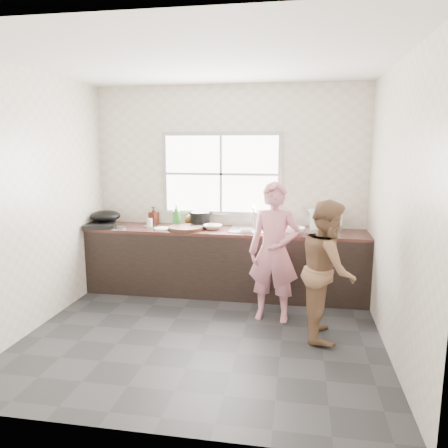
% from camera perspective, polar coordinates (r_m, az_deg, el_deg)
% --- Properties ---
extents(floor, '(3.60, 3.20, 0.01)m').
position_cam_1_polar(floor, '(4.67, -2.66, -14.26)').
color(floor, '#272729').
rests_on(floor, ground).
extents(ceiling, '(3.60, 3.20, 0.01)m').
position_cam_1_polar(ceiling, '(4.31, -2.98, 20.57)').
color(ceiling, silver).
rests_on(ceiling, wall_back).
extents(wall_back, '(3.60, 0.01, 2.70)m').
position_cam_1_polar(wall_back, '(5.85, 0.64, 4.59)').
color(wall_back, beige).
rests_on(wall_back, ground).
extents(wall_left, '(0.01, 3.20, 2.70)m').
position_cam_1_polar(wall_left, '(5.00, -23.46, 2.73)').
color(wall_left, beige).
rests_on(wall_left, ground).
extents(wall_right, '(0.01, 3.20, 2.70)m').
position_cam_1_polar(wall_right, '(4.27, 21.55, 1.69)').
color(wall_right, beige).
rests_on(wall_right, ground).
extents(wall_front, '(3.60, 0.01, 2.70)m').
position_cam_1_polar(wall_front, '(2.77, -10.11, -2.15)').
color(wall_front, beige).
rests_on(wall_front, ground).
extents(cabinet, '(3.60, 0.62, 0.82)m').
position_cam_1_polar(cabinet, '(5.72, 0.11, -5.14)').
color(cabinet, black).
rests_on(cabinet, floor).
extents(countertop, '(3.60, 0.64, 0.04)m').
position_cam_1_polar(countertop, '(5.62, 0.11, -0.91)').
color(countertop, '#391C17').
rests_on(countertop, cabinet).
extents(sink, '(0.55, 0.45, 0.02)m').
position_cam_1_polar(sink, '(5.57, 3.67, -0.78)').
color(sink, silver).
rests_on(sink, countertop).
extents(faucet, '(0.02, 0.02, 0.30)m').
position_cam_1_polar(faucet, '(5.74, 3.90, 1.03)').
color(faucet, silver).
rests_on(faucet, countertop).
extents(window_frame, '(1.60, 0.05, 1.10)m').
position_cam_1_polar(window_frame, '(5.84, -0.35, 6.55)').
color(window_frame, '#9EA0A5').
rests_on(window_frame, wall_back).
extents(window_glazing, '(1.50, 0.01, 1.00)m').
position_cam_1_polar(window_glazing, '(5.81, -0.40, 6.53)').
color(window_glazing, white).
rests_on(window_glazing, window_frame).
extents(woman, '(0.57, 0.41, 1.45)m').
position_cam_1_polar(woman, '(4.84, 6.54, -4.26)').
color(woman, pink).
rests_on(woman, floor).
extents(person_side, '(0.55, 0.70, 1.41)m').
position_cam_1_polar(person_side, '(4.52, 13.38, -5.80)').
color(person_side, brown).
rests_on(person_side, floor).
extents(cutting_board, '(0.56, 0.56, 0.04)m').
position_cam_1_polar(cutting_board, '(5.60, -5.01, -0.56)').
color(cutting_board, '#341E14').
rests_on(cutting_board, countertop).
extents(cleaver, '(0.19, 0.18, 0.01)m').
position_cam_1_polar(cleaver, '(5.70, -3.66, -0.13)').
color(cleaver, '#B7BBBE').
rests_on(cleaver, cutting_board).
extents(bowl_mince, '(0.25, 0.25, 0.06)m').
position_cam_1_polar(bowl_mince, '(5.63, -1.50, -0.38)').
color(bowl_mince, white).
rests_on(bowl_mince, countertop).
extents(bowl_crabs, '(0.23, 0.23, 0.06)m').
position_cam_1_polar(bowl_crabs, '(5.41, 9.20, -0.92)').
color(bowl_crabs, silver).
rests_on(bowl_crabs, countertop).
extents(bowl_held, '(0.22, 0.22, 0.06)m').
position_cam_1_polar(bowl_held, '(5.41, 2.88, -0.83)').
color(bowl_held, white).
rests_on(bowl_held, countertop).
extents(black_pot, '(0.28, 0.28, 0.19)m').
position_cam_1_polar(black_pot, '(5.84, -3.17, 0.65)').
color(black_pot, black).
rests_on(black_pot, countertop).
extents(plate_food, '(0.28, 0.28, 0.02)m').
position_cam_1_polar(plate_food, '(5.68, -8.02, -0.59)').
color(plate_food, white).
rests_on(plate_food, countertop).
extents(bottle_green, '(0.15, 0.15, 0.30)m').
position_cam_1_polar(bottle_green, '(5.81, -6.22, 1.08)').
color(bottle_green, '#287727').
rests_on(bottle_green, countertop).
extents(bottle_brown_tall, '(0.12, 0.12, 0.22)m').
position_cam_1_polar(bottle_brown_tall, '(6.07, -9.18, 1.04)').
color(bottle_brown_tall, '#421910').
rests_on(bottle_brown_tall, countertop).
extents(bottle_brown_short, '(0.18, 0.18, 0.19)m').
position_cam_1_polar(bottle_brown_short, '(5.92, -4.38, 0.78)').
color(bottle_brown_short, '#4F2A13').
rests_on(bottle_brown_short, countertop).
extents(glass_jar, '(0.10, 0.10, 0.11)m').
position_cam_1_polar(glass_jar, '(5.89, -9.70, 0.19)').
color(glass_jar, silver).
rests_on(glass_jar, countertop).
extents(burner, '(0.51, 0.51, 0.06)m').
position_cam_1_polar(burner, '(5.97, -15.95, -0.16)').
color(burner, black).
rests_on(burner, countertop).
extents(wok, '(0.48, 0.48, 0.15)m').
position_cam_1_polar(wok, '(6.05, -15.24, 1.02)').
color(wok, black).
rests_on(wok, burner).
extents(dish_rack, '(0.50, 0.43, 0.31)m').
position_cam_1_polar(dish_rack, '(5.59, 12.59, 0.61)').
color(dish_rack, silver).
rests_on(dish_rack, countertop).
extents(pot_lid_left, '(0.33, 0.33, 0.01)m').
position_cam_1_polar(pot_lid_left, '(5.86, -13.73, -0.48)').
color(pot_lid_left, '#ACADB3').
rests_on(pot_lid_left, countertop).
extents(pot_lid_right, '(0.29, 0.29, 0.01)m').
position_cam_1_polar(pot_lid_right, '(5.89, -9.30, -0.26)').
color(pot_lid_right, '#B6BABD').
rests_on(pot_lid_right, countertop).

